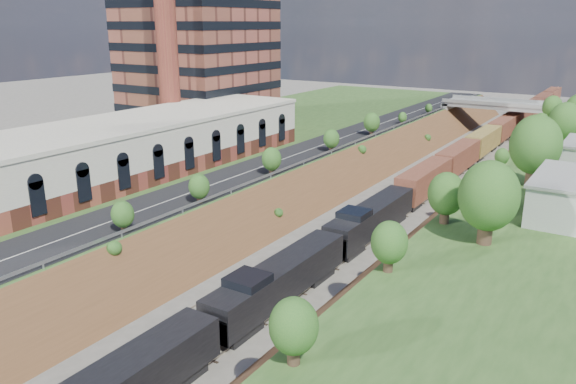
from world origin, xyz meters
name	(u,v)px	position (x,y,z in m)	size (l,w,h in m)	color
platform_left	(204,158)	(-33.00, 60.00, 2.50)	(44.00, 180.00, 5.00)	#305221
embankment_left	(320,193)	(-11.00, 60.00, 0.00)	(7.07, 180.00, 7.07)	brown
embankment_right	(472,220)	(11.00, 60.00, 0.00)	(7.07, 180.00, 7.07)	brown
rail_left_track	(373,202)	(-2.60, 60.00, 0.09)	(1.58, 180.00, 0.18)	gray
rail_right_track	(408,208)	(2.60, 60.00, 0.09)	(1.58, 180.00, 0.18)	gray
road	(294,155)	(-15.50, 60.00, 5.05)	(8.00, 180.00, 0.10)	black
guardrail	(317,156)	(-11.40, 59.80, 5.55)	(0.10, 171.00, 0.70)	#99999E
commercial_building	(118,150)	(-28.00, 38.00, 8.51)	(14.30, 62.30, 7.00)	brown
smokestack	(165,15)	(-36.00, 56.00, 25.00)	(3.20, 3.20, 40.00)	brown
overpass	(500,111)	(0.00, 122.00, 4.92)	(24.50, 8.30, 7.40)	gray
tree_right_large	(489,197)	(17.00, 40.00, 9.38)	(5.25, 5.25, 7.61)	#473323
tree_left_crest	(84,227)	(-11.80, 20.00, 7.04)	(2.45, 2.45, 3.55)	#473323
freight_train	(482,142)	(2.60, 97.21, 2.63)	(3.04, 187.41, 4.55)	black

